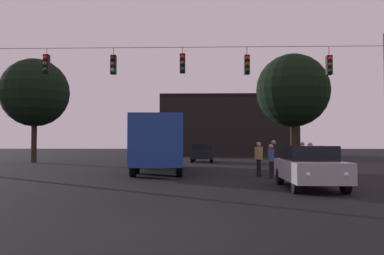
# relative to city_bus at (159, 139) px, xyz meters

# --- Properties ---
(ground_plane) EXTENTS (168.00, 168.00, 0.00)m
(ground_plane) POSITION_rel_city_bus_xyz_m (1.60, 8.45, -1.87)
(ground_plane) COLOR black
(ground_plane) RESTS_ON ground
(overhead_signal_span) EXTENTS (20.27, 0.44, 7.01)m
(overhead_signal_span) POSITION_rel_city_bus_xyz_m (1.59, -3.65, 2.31)
(overhead_signal_span) COLOR black
(overhead_signal_span) RESTS_ON ground
(city_bus) EXTENTS (3.35, 11.16, 3.00)m
(city_bus) POSITION_rel_city_bus_xyz_m (0.00, 0.00, 0.00)
(city_bus) COLOR navy
(city_bus) RESTS_ON ground
(car_near_right) EXTENTS (1.85, 4.36, 1.52)m
(car_near_right) POSITION_rel_city_bus_xyz_m (6.37, -8.90, -1.07)
(car_near_right) COLOR #99999E
(car_near_right) RESTS_ON ground
(car_far_left) EXTENTS (1.98, 4.40, 1.52)m
(car_far_left) POSITION_rel_city_bus_xyz_m (2.49, 10.85, -1.07)
(car_far_left) COLOR black
(car_far_left) RESTS_ON ground
(pedestrian_crossing_left) EXTENTS (0.26, 0.37, 1.57)m
(pedestrian_crossing_left) POSITION_rel_city_bus_xyz_m (5.70, -4.81, -0.98)
(pedestrian_crossing_left) COLOR black
(pedestrian_crossing_left) RESTS_ON ground
(pedestrian_crossing_center) EXTENTS (0.32, 0.41, 1.69)m
(pedestrian_crossing_center) POSITION_rel_city_bus_xyz_m (7.54, -3.22, -0.91)
(pedestrian_crossing_center) COLOR black
(pedestrian_crossing_center) RESTS_ON ground
(pedestrian_crossing_right) EXTENTS (0.26, 0.38, 1.65)m
(pedestrian_crossing_right) POSITION_rel_city_bus_xyz_m (7.46, -5.00, -0.94)
(pedestrian_crossing_right) COLOR black
(pedestrian_crossing_right) RESTS_ON ground
(pedestrian_near_bus) EXTENTS (0.27, 0.38, 1.77)m
(pedestrian_near_bus) POSITION_rel_city_bus_xyz_m (6.24, -2.52, -0.86)
(pedestrian_near_bus) COLOR black
(pedestrian_near_bus) RESTS_ON ground
(pedestrian_trailing) EXTENTS (0.35, 0.42, 1.67)m
(pedestrian_trailing) POSITION_rel_city_bus_xyz_m (5.27, -3.91, -0.92)
(pedestrian_trailing) COLOR black
(pedestrian_trailing) RESTS_ON ground
(corner_building) EXTENTS (16.95, 8.77, 7.66)m
(corner_building) POSITION_rel_city_bus_xyz_m (5.72, 29.10, 1.96)
(corner_building) COLOR black
(corner_building) RESTS_ON ground
(tree_left_silhouette) EXTENTS (5.60, 5.60, 8.45)m
(tree_left_silhouette) POSITION_rel_city_bus_xyz_m (9.44, 7.26, 3.78)
(tree_left_silhouette) COLOR #2D2116
(tree_left_silhouette) RESTS_ON ground
(tree_behind_building) EXTENTS (5.66, 5.66, 8.66)m
(tree_behind_building) POSITION_rel_city_bus_xyz_m (-11.49, 9.34, 3.95)
(tree_behind_building) COLOR #2D2116
(tree_behind_building) RESTS_ON ground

